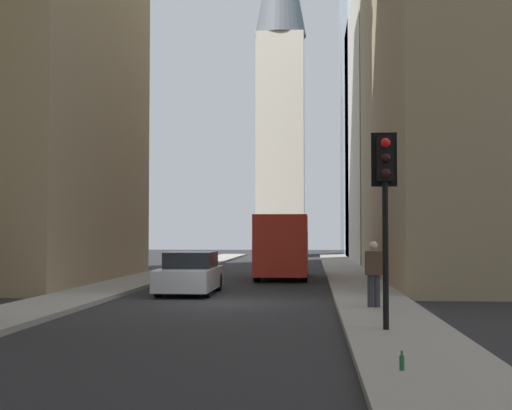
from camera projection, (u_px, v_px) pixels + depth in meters
ground_plane at (218, 303)px, 20.72m from camera, size 135.00×135.00×0.00m
sidewalk_right at (69, 300)px, 21.08m from camera, size 90.00×2.20×0.14m
sidewalk_left at (373, 302)px, 20.36m from camera, size 90.00×2.20×0.14m
building_left_far at (420, 130)px, 51.75m from camera, size 19.14×10.00×19.21m
building_left_midfar at (489, 29)px, 31.37m from camera, size 19.75×10.00×22.26m
church_spire at (281, 65)px, 64.04m from camera, size 4.65×4.65×33.01m
delivery_truck at (283, 246)px, 32.14m from camera, size 6.46×2.25×2.84m
sedan_silver at (190, 274)px, 24.06m from camera, size 4.30×1.78×1.42m
traffic_light_foreground at (385, 184)px, 14.18m from camera, size 0.43×0.52×3.96m
pedestrian at (374, 271)px, 18.37m from camera, size 0.26×0.44×1.71m
discarded_bottle at (402, 362)px, 9.88m from camera, size 0.07×0.07×0.27m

